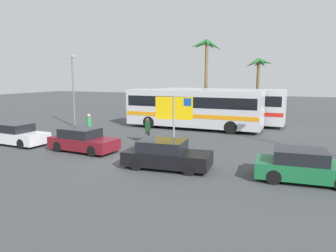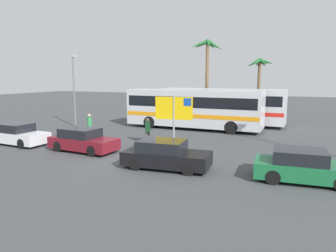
{
  "view_description": "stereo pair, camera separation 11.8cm",
  "coord_description": "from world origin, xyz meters",
  "px_view_note": "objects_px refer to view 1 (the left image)",
  "views": [
    {
      "loc": [
        7.83,
        -13.91,
        4.24
      ],
      "look_at": [
        0.26,
        3.28,
        1.3
      ],
      "focal_mm": 33.75,
      "sensor_mm": 36.0,
      "label": 1
    },
    {
      "loc": [
        7.94,
        -13.87,
        4.24
      ],
      "look_at": [
        0.26,
        3.28,
        1.3
      ],
      "focal_mm": 33.75,
      "sensor_mm": 36.0,
      "label": 2
    }
  ],
  "objects_px": {
    "car_maroon": "(83,140)",
    "pedestrian_crossing_lot": "(89,124)",
    "car_black": "(166,155)",
    "pedestrian_near_sign": "(148,129)",
    "bus_rear_coach": "(220,105)",
    "ferry_sign": "(175,110)",
    "car_green": "(304,166)",
    "car_white": "(16,134)",
    "bus_front_coach": "(192,107)"
  },
  "relations": [
    {
      "from": "car_maroon",
      "to": "pedestrian_crossing_lot",
      "type": "height_order",
      "value": "pedestrian_crossing_lot"
    },
    {
      "from": "car_black",
      "to": "pedestrian_near_sign",
      "type": "height_order",
      "value": "pedestrian_near_sign"
    },
    {
      "from": "bus_rear_coach",
      "to": "ferry_sign",
      "type": "bearing_deg",
      "value": -89.12
    },
    {
      "from": "car_maroon",
      "to": "car_green",
      "type": "distance_m",
      "value": 11.7
    },
    {
      "from": "ferry_sign",
      "to": "car_black",
      "type": "bearing_deg",
      "value": -81.59
    },
    {
      "from": "car_maroon",
      "to": "pedestrian_near_sign",
      "type": "relative_size",
      "value": 2.45
    },
    {
      "from": "bus_rear_coach",
      "to": "pedestrian_near_sign",
      "type": "height_order",
      "value": "bus_rear_coach"
    },
    {
      "from": "car_green",
      "to": "pedestrian_crossing_lot",
      "type": "height_order",
      "value": "pedestrian_crossing_lot"
    },
    {
      "from": "car_white",
      "to": "pedestrian_crossing_lot",
      "type": "distance_m",
      "value": 4.57
    },
    {
      "from": "pedestrian_crossing_lot",
      "to": "bus_rear_coach",
      "type": "bearing_deg",
      "value": -82.53
    },
    {
      "from": "car_black",
      "to": "bus_rear_coach",
      "type": "bearing_deg",
      "value": 89.21
    },
    {
      "from": "ferry_sign",
      "to": "car_maroon",
      "type": "xyz_separation_m",
      "value": [
        -4.7,
        -2.4,
        -1.69
      ]
    },
    {
      "from": "ferry_sign",
      "to": "car_black",
      "type": "height_order",
      "value": "ferry_sign"
    },
    {
      "from": "car_green",
      "to": "pedestrian_crossing_lot",
      "type": "xyz_separation_m",
      "value": [
        -13.65,
        3.77,
        0.39
      ]
    },
    {
      "from": "car_green",
      "to": "pedestrian_near_sign",
      "type": "height_order",
      "value": "pedestrian_near_sign"
    },
    {
      "from": "car_maroon",
      "to": "car_white",
      "type": "distance_m",
      "value": 5.06
    },
    {
      "from": "car_white",
      "to": "car_black",
      "type": "xyz_separation_m",
      "value": [
        10.81,
        -0.98,
        -0.0
      ]
    },
    {
      "from": "bus_rear_coach",
      "to": "car_green",
      "type": "bearing_deg",
      "value": -62.81
    },
    {
      "from": "bus_front_coach",
      "to": "bus_rear_coach",
      "type": "height_order",
      "value": "same"
    },
    {
      "from": "bus_rear_coach",
      "to": "pedestrian_near_sign",
      "type": "bearing_deg",
      "value": -101.48
    },
    {
      "from": "bus_front_coach",
      "to": "car_white",
      "type": "bearing_deg",
      "value": -128.96
    },
    {
      "from": "bus_rear_coach",
      "to": "pedestrian_crossing_lot",
      "type": "relative_size",
      "value": 6.36
    },
    {
      "from": "bus_front_coach",
      "to": "pedestrian_crossing_lot",
      "type": "height_order",
      "value": "bus_front_coach"
    },
    {
      "from": "ferry_sign",
      "to": "car_green",
      "type": "height_order",
      "value": "ferry_sign"
    },
    {
      "from": "ferry_sign",
      "to": "car_white",
      "type": "distance_m",
      "value": 10.24
    },
    {
      "from": "car_black",
      "to": "pedestrian_crossing_lot",
      "type": "bearing_deg",
      "value": 145.12
    },
    {
      "from": "car_black",
      "to": "car_green",
      "type": "bearing_deg",
      "value": -0.21
    },
    {
      "from": "car_maroon",
      "to": "car_black",
      "type": "height_order",
      "value": "same"
    },
    {
      "from": "bus_rear_coach",
      "to": "pedestrian_crossing_lot",
      "type": "height_order",
      "value": "bus_rear_coach"
    },
    {
      "from": "bus_rear_coach",
      "to": "ferry_sign",
      "type": "distance_m",
      "value": 10.91
    },
    {
      "from": "bus_front_coach",
      "to": "bus_rear_coach",
      "type": "xyz_separation_m",
      "value": [
        1.4,
        3.36,
        0.0
      ]
    },
    {
      "from": "bus_rear_coach",
      "to": "pedestrian_crossing_lot",
      "type": "xyz_separation_m",
      "value": [
        -6.5,
        -10.14,
        -0.76
      ]
    },
    {
      "from": "ferry_sign",
      "to": "pedestrian_near_sign",
      "type": "relative_size",
      "value": 1.93
    },
    {
      "from": "car_white",
      "to": "pedestrian_near_sign",
      "type": "relative_size",
      "value": 2.51
    },
    {
      "from": "pedestrian_near_sign",
      "to": "car_maroon",
      "type": "bearing_deg",
      "value": -106.69
    },
    {
      "from": "bus_front_coach",
      "to": "bus_rear_coach",
      "type": "distance_m",
      "value": 3.64
    },
    {
      "from": "bus_rear_coach",
      "to": "ferry_sign",
      "type": "relative_size",
      "value": 3.44
    },
    {
      "from": "car_maroon",
      "to": "pedestrian_crossing_lot",
      "type": "bearing_deg",
      "value": 124.94
    },
    {
      "from": "bus_front_coach",
      "to": "pedestrian_near_sign",
      "type": "xyz_separation_m",
      "value": [
        -0.64,
        -6.69,
        -0.81
      ]
    },
    {
      "from": "car_maroon",
      "to": "car_white",
      "type": "bearing_deg",
      "value": -174.86
    },
    {
      "from": "ferry_sign",
      "to": "car_green",
      "type": "xyz_separation_m",
      "value": [
        6.98,
        -3.02,
        -1.69
      ]
    },
    {
      "from": "bus_front_coach",
      "to": "pedestrian_crossing_lot",
      "type": "relative_size",
      "value": 6.36
    },
    {
      "from": "bus_rear_coach",
      "to": "car_black",
      "type": "relative_size",
      "value": 2.64
    },
    {
      "from": "bus_front_coach",
      "to": "car_black",
      "type": "height_order",
      "value": "bus_front_coach"
    },
    {
      "from": "car_green",
      "to": "car_black",
      "type": "relative_size",
      "value": 0.98
    },
    {
      "from": "ferry_sign",
      "to": "car_white",
      "type": "relative_size",
      "value": 0.77
    },
    {
      "from": "bus_rear_coach",
      "to": "car_green",
      "type": "height_order",
      "value": "bus_rear_coach"
    },
    {
      "from": "car_white",
      "to": "pedestrian_near_sign",
      "type": "xyz_separation_m",
      "value": [
        7.55,
        3.44,
        0.34
      ]
    },
    {
      "from": "bus_front_coach",
      "to": "pedestrian_near_sign",
      "type": "bearing_deg",
      "value": -95.49
    },
    {
      "from": "car_green",
      "to": "car_white",
      "type": "bearing_deg",
      "value": 173.63
    }
  ]
}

